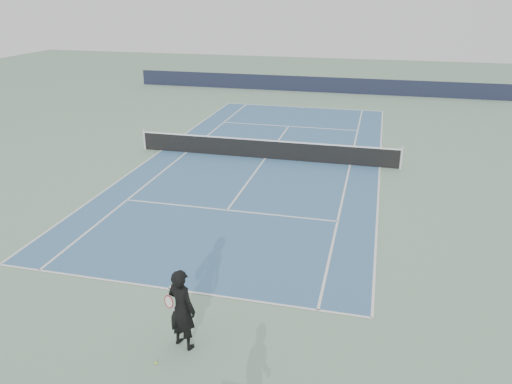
# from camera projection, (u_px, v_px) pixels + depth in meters

# --- Properties ---
(ground) EXTENTS (80.00, 80.00, 0.00)m
(ground) POSITION_uv_depth(u_px,v_px,m) (265.00, 159.00, 24.46)
(ground) COLOR gray
(court_surface) EXTENTS (10.97, 23.77, 0.01)m
(court_surface) POSITION_uv_depth(u_px,v_px,m) (265.00, 158.00, 24.46)
(court_surface) COLOR #3D6890
(court_surface) RESTS_ON ground
(tennis_net) EXTENTS (12.90, 0.10, 1.07)m
(tennis_net) POSITION_uv_depth(u_px,v_px,m) (265.00, 149.00, 24.27)
(tennis_net) COLOR silver
(tennis_net) RESTS_ON ground
(windscreen_far) EXTENTS (30.00, 0.25, 1.20)m
(windscreen_far) POSITION_uv_depth(u_px,v_px,m) (315.00, 84.00, 40.33)
(windscreen_far) COLOR black
(windscreen_far) RESTS_ON ground
(tennis_player) EXTENTS (0.90, 0.77, 2.01)m
(tennis_player) POSITION_uv_depth(u_px,v_px,m) (182.00, 309.00, 11.24)
(tennis_player) COLOR black
(tennis_player) RESTS_ON ground
(tennis_ball) EXTENTS (0.06, 0.06, 0.06)m
(tennis_ball) POSITION_uv_depth(u_px,v_px,m) (156.00, 363.00, 11.01)
(tennis_ball) COLOR #C2E92F
(tennis_ball) RESTS_ON ground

